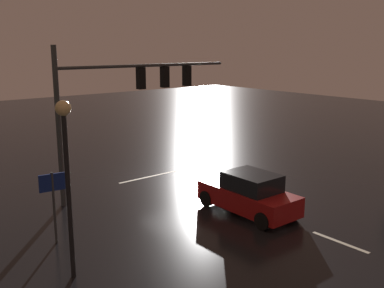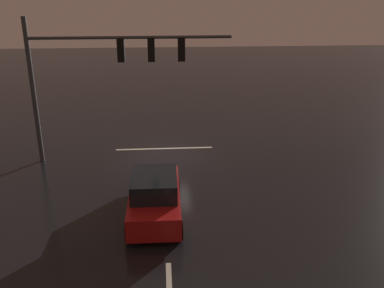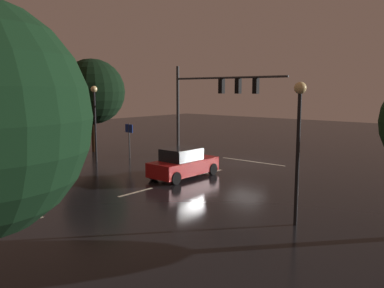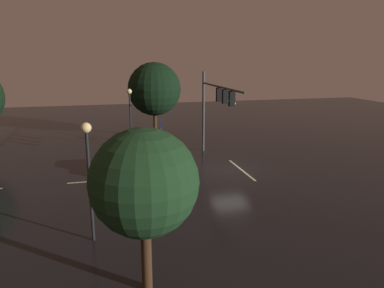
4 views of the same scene
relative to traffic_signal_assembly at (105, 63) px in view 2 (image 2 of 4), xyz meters
The scene contains 6 objects.
ground_plane 5.35m from the traffic_signal_assembly, behind, with size 80.00×80.00×0.00m, color black.
traffic_signal_assembly is the anchor object (origin of this frame).
lane_dash_far 6.45m from the traffic_signal_assembly, 125.41° to the left, with size 2.20×0.16×0.01m, color beige.
lane_dash_mid 11.01m from the traffic_signal_assembly, 105.00° to the left, with size 2.20×0.16×0.01m, color beige.
stop_bar 5.47m from the traffic_signal_assembly, 155.32° to the right, with size 5.00×0.16×0.01m, color beige.
car_approaching 7.18m from the traffic_signal_assembly, 110.99° to the left, with size 1.94×4.39×1.70m.
Camera 2 is at (0.07, 19.66, 7.92)m, focal length 39.36 mm.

